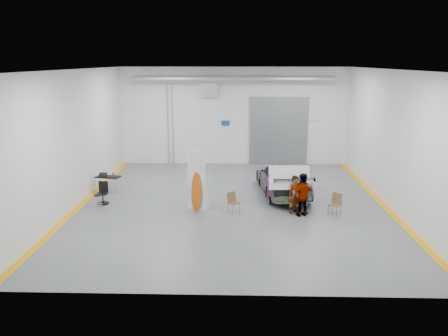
{
  "coord_description": "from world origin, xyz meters",
  "views": [
    {
      "loc": [
        0.17,
        -18.98,
        6.38
      ],
      "look_at": [
        -0.39,
        0.73,
        1.5
      ],
      "focal_mm": 35.0,
      "sensor_mm": 36.0,
      "label": 1
    }
  ],
  "objects_px": {
    "folding_chair_near": "(234,207)",
    "shop_stool": "(98,202)",
    "person_a": "(295,195)",
    "folding_chair_far": "(334,209)",
    "office_chair": "(103,194)",
    "sedan_car": "(283,179)",
    "person_b": "(304,194)",
    "surfboard_display": "(198,186)",
    "work_table": "(107,176)",
    "person_c": "(303,196)"
  },
  "relations": [
    {
      "from": "surfboard_display",
      "to": "work_table",
      "type": "xyz_separation_m",
      "value": [
        -4.82,
        2.94,
        -0.4
      ]
    },
    {
      "from": "folding_chair_far",
      "to": "surfboard_display",
      "type": "bearing_deg",
      "value": -145.27
    },
    {
      "from": "person_a",
      "to": "surfboard_display",
      "type": "xyz_separation_m",
      "value": [
        -4.13,
        0.1,
        0.33
      ]
    },
    {
      "from": "sedan_car",
      "to": "office_chair",
      "type": "distance_m",
      "value": 8.56
    },
    {
      "from": "folding_chair_far",
      "to": "work_table",
      "type": "relative_size",
      "value": 0.72
    },
    {
      "from": "surfboard_display",
      "to": "shop_stool",
      "type": "relative_size",
      "value": 4.33
    },
    {
      "from": "person_a",
      "to": "person_b",
      "type": "distance_m",
      "value": 0.35
    },
    {
      "from": "sedan_car",
      "to": "folding_chair_near",
      "type": "distance_m",
      "value": 3.78
    },
    {
      "from": "person_c",
      "to": "office_chair",
      "type": "relative_size",
      "value": 1.74
    },
    {
      "from": "person_a",
      "to": "folding_chair_near",
      "type": "bearing_deg",
      "value": 165.18
    },
    {
      "from": "person_b",
      "to": "folding_chair_far",
      "type": "xyz_separation_m",
      "value": [
        1.3,
        -0.16,
        -0.59
      ]
    },
    {
      "from": "sedan_car",
      "to": "surfboard_display",
      "type": "relative_size",
      "value": 1.81
    },
    {
      "from": "folding_chair_near",
      "to": "shop_stool",
      "type": "distance_m",
      "value": 5.98
    },
    {
      "from": "office_chair",
      "to": "person_c",
      "type": "bearing_deg",
      "value": -9.83
    },
    {
      "from": "sedan_car",
      "to": "folding_chair_near",
      "type": "xyz_separation_m",
      "value": [
        -2.39,
        -2.89,
        -0.47
      ]
    },
    {
      "from": "work_table",
      "to": "office_chair",
      "type": "height_order",
      "value": "office_chair"
    },
    {
      "from": "person_a",
      "to": "person_b",
      "type": "relative_size",
      "value": 0.95
    },
    {
      "from": "folding_chair_far",
      "to": "shop_stool",
      "type": "xyz_separation_m",
      "value": [
        -10.23,
        0.48,
        0.04
      ]
    },
    {
      "from": "person_c",
      "to": "shop_stool",
      "type": "bearing_deg",
      "value": -24.63
    },
    {
      "from": "person_a",
      "to": "folding_chair_far",
      "type": "relative_size",
      "value": 1.79
    },
    {
      "from": "folding_chair_near",
      "to": "office_chair",
      "type": "distance_m",
      "value": 6.07
    },
    {
      "from": "shop_stool",
      "to": "office_chair",
      "type": "distance_m",
      "value": 0.79
    },
    {
      "from": "person_b",
      "to": "person_a",
      "type": "bearing_deg",
      "value": -152.06
    },
    {
      "from": "shop_stool",
      "to": "office_chair",
      "type": "height_order",
      "value": "office_chair"
    },
    {
      "from": "person_a",
      "to": "surfboard_display",
      "type": "bearing_deg",
      "value": 163.93
    },
    {
      "from": "person_c",
      "to": "office_chair",
      "type": "xyz_separation_m",
      "value": [
        -8.86,
        1.41,
        -0.43
      ]
    },
    {
      "from": "sedan_car",
      "to": "person_c",
      "type": "distance_m",
      "value": 3.24
    },
    {
      "from": "folding_chair_far",
      "to": "work_table",
      "type": "height_order",
      "value": "work_table"
    },
    {
      "from": "sedan_car",
      "to": "person_b",
      "type": "height_order",
      "value": "person_b"
    },
    {
      "from": "folding_chair_near",
      "to": "office_chair",
      "type": "height_order",
      "value": "office_chair"
    },
    {
      "from": "folding_chair_far",
      "to": "person_c",
      "type": "bearing_deg",
      "value": -136.45
    },
    {
      "from": "surfboard_display",
      "to": "shop_stool",
      "type": "bearing_deg",
      "value": -166.81
    },
    {
      "from": "sedan_car",
      "to": "shop_stool",
      "type": "xyz_separation_m",
      "value": [
        -8.37,
        -2.58,
        -0.42
      ]
    },
    {
      "from": "person_a",
      "to": "work_table",
      "type": "bearing_deg",
      "value": 146.54
    },
    {
      "from": "folding_chair_near",
      "to": "office_chair",
      "type": "relative_size",
      "value": 0.89
    },
    {
      "from": "person_a",
      "to": "person_c",
      "type": "xyz_separation_m",
      "value": [
        0.28,
        -0.31,
        0.03
      ]
    },
    {
      "from": "person_c",
      "to": "folding_chair_near",
      "type": "distance_m",
      "value": 2.96
    },
    {
      "from": "person_a",
      "to": "surfboard_display",
      "type": "distance_m",
      "value": 4.15
    },
    {
      "from": "folding_chair_far",
      "to": "office_chair",
      "type": "relative_size",
      "value": 0.93
    },
    {
      "from": "person_a",
      "to": "folding_chair_far",
      "type": "bearing_deg",
      "value": -20.13
    },
    {
      "from": "person_c",
      "to": "work_table",
      "type": "xyz_separation_m",
      "value": [
        -9.23,
        3.35,
        -0.11
      ]
    },
    {
      "from": "surfboard_display",
      "to": "office_chair",
      "type": "height_order",
      "value": "surfboard_display"
    },
    {
      "from": "sedan_car",
      "to": "surfboard_display",
      "type": "distance_m",
      "value": 4.83
    },
    {
      "from": "sedan_car",
      "to": "work_table",
      "type": "height_order",
      "value": "sedan_car"
    },
    {
      "from": "person_b",
      "to": "office_chair",
      "type": "bearing_deg",
      "value": -159.07
    },
    {
      "from": "sedan_car",
      "to": "person_b",
      "type": "relative_size",
      "value": 2.95
    },
    {
      "from": "person_b",
      "to": "shop_stool",
      "type": "height_order",
      "value": "person_b"
    },
    {
      "from": "person_b",
      "to": "folding_chair_near",
      "type": "relative_size",
      "value": 1.98
    },
    {
      "from": "person_c",
      "to": "shop_stool",
      "type": "distance_m",
      "value": 8.89
    },
    {
      "from": "surfboard_display",
      "to": "folding_chair_near",
      "type": "relative_size",
      "value": 3.23
    }
  ]
}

